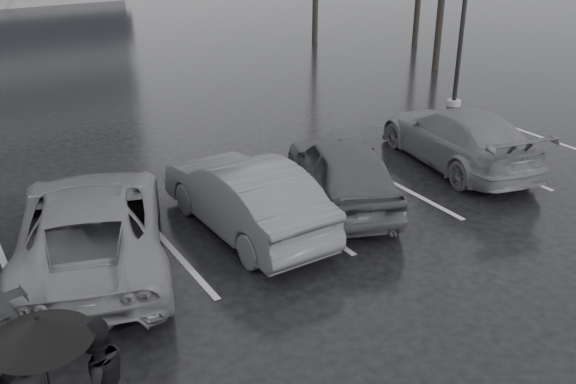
{
  "coord_description": "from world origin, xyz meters",
  "views": [
    {
      "loc": [
        -5.84,
        -8.18,
        5.96
      ],
      "look_at": [
        -0.24,
        1.0,
        1.1
      ],
      "focal_mm": 40.0,
      "sensor_mm": 36.0,
      "label": 1
    }
  ],
  "objects_px": {
    "car_east": "(458,137)",
    "pedestrian_right": "(99,383)",
    "car_west_a": "(245,196)",
    "car_west_b": "(91,226)",
    "car_main": "(342,170)"
  },
  "relations": [
    {
      "from": "car_west_a",
      "to": "pedestrian_right",
      "type": "relative_size",
      "value": 2.64
    },
    {
      "from": "car_west_a",
      "to": "car_east",
      "type": "distance_m",
      "value": 6.15
    },
    {
      "from": "car_east",
      "to": "pedestrian_right",
      "type": "height_order",
      "value": "pedestrian_right"
    },
    {
      "from": "car_west_a",
      "to": "car_west_b",
      "type": "xyz_separation_m",
      "value": [
        -2.94,
        0.25,
        0.01
      ]
    },
    {
      "from": "car_main",
      "to": "car_east",
      "type": "distance_m",
      "value": 3.76
    },
    {
      "from": "car_east",
      "to": "car_main",
      "type": "bearing_deg",
      "value": 15.35
    },
    {
      "from": "car_west_a",
      "to": "car_west_b",
      "type": "height_order",
      "value": "car_west_b"
    },
    {
      "from": "car_west_a",
      "to": "car_west_b",
      "type": "bearing_deg",
      "value": -6.87
    },
    {
      "from": "car_west_b",
      "to": "car_west_a",
      "type": "bearing_deg",
      "value": -167.33
    },
    {
      "from": "car_main",
      "to": "pedestrian_right",
      "type": "bearing_deg",
      "value": 52.28
    },
    {
      "from": "car_west_a",
      "to": "car_west_b",
      "type": "distance_m",
      "value": 2.95
    },
    {
      "from": "car_main",
      "to": "car_west_a",
      "type": "bearing_deg",
      "value": 22.14
    },
    {
      "from": "car_main",
      "to": "car_west_b",
      "type": "xyz_separation_m",
      "value": [
        -5.33,
        0.16,
        0.01
      ]
    },
    {
      "from": "car_main",
      "to": "car_west_b",
      "type": "bearing_deg",
      "value": 18.28
    },
    {
      "from": "car_east",
      "to": "pedestrian_right",
      "type": "bearing_deg",
      "value": 33.77
    }
  ]
}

